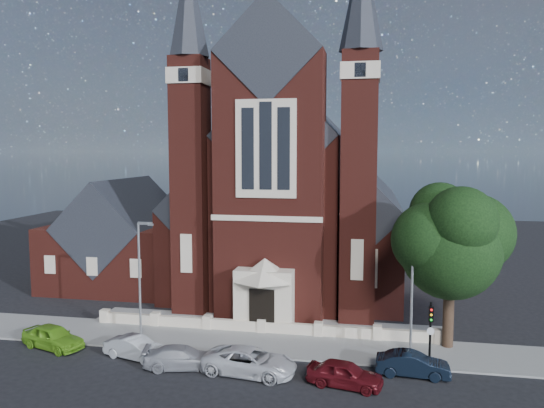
# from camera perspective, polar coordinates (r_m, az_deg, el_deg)

# --- Properties ---
(ground) EXTENTS (120.00, 120.00, 0.00)m
(ground) POSITION_cam_1_polar(r_m,az_deg,el_deg) (46.52, 1.08, -10.32)
(ground) COLOR black
(ground) RESTS_ON ground
(pavement_strip) EXTENTS (60.00, 5.00, 0.12)m
(pavement_strip) POSITION_cam_1_polar(r_m,az_deg,el_deg) (36.72, -1.74, -14.75)
(pavement_strip) COLOR gray
(pavement_strip) RESTS_ON ground
(forecourt_paving) EXTENTS (26.00, 3.00, 0.14)m
(forecourt_paving) POSITION_cam_1_polar(r_m,az_deg,el_deg) (40.41, -0.49, -12.81)
(forecourt_paving) COLOR gray
(forecourt_paving) RESTS_ON ground
(forecourt_wall) EXTENTS (24.00, 0.40, 0.90)m
(forecourt_wall) POSITION_cam_1_polar(r_m,az_deg,el_deg) (38.56, -1.08, -13.73)
(forecourt_wall) COLOR beige
(forecourt_wall) RESTS_ON ground
(church) EXTENTS (20.01, 34.90, 29.20)m
(church) POSITION_cam_1_polar(r_m,az_deg,el_deg) (52.78, 2.53, 0.64)
(church) COLOR #541D16
(church) RESTS_ON ground
(parish_hall) EXTENTS (12.00, 12.20, 10.24)m
(parish_hall) POSITION_cam_1_polar(r_m,az_deg,el_deg) (53.33, -15.60, -4.04)
(parish_hall) COLOR #541D16
(parish_hall) RESTS_ON ground
(street_tree) EXTENTS (6.40, 6.60, 10.70)m
(street_tree) POSITION_cam_1_polar(r_m,az_deg,el_deg) (35.68, 18.90, -4.08)
(street_tree) COLOR black
(street_tree) RESTS_ON ground
(street_lamp_left) EXTENTS (1.16, 0.22, 8.09)m
(street_lamp_left) POSITION_cam_1_polar(r_m,az_deg,el_deg) (37.39, -13.95, -7.19)
(street_lamp_left) COLOR gray
(street_lamp_left) RESTS_ON ground
(street_lamp_right) EXTENTS (1.16, 0.22, 8.09)m
(street_lamp_right) POSITION_cam_1_polar(r_m,az_deg,el_deg) (34.22, 14.98, -8.41)
(street_lamp_right) COLOR gray
(street_lamp_right) RESTS_ON ground
(traffic_signal) EXTENTS (0.28, 0.42, 4.00)m
(traffic_signal) POSITION_cam_1_polar(r_m,az_deg,el_deg) (33.34, 16.69, -12.44)
(traffic_signal) COLOR black
(traffic_signal) RESTS_ON ground
(car_lime_van) EXTENTS (4.84, 3.13, 1.53)m
(car_lime_van) POSITION_cam_1_polar(r_m,az_deg,el_deg) (38.37, -22.50, -13.07)
(car_lime_van) COLOR #6AAD22
(car_lime_van) RESTS_ON ground
(car_silver_a) EXTENTS (4.34, 2.45, 1.35)m
(car_silver_a) POSITION_cam_1_polar(r_m,az_deg,el_deg) (35.06, -14.45, -14.76)
(car_silver_a) COLOR #ABAFB3
(car_silver_a) RESTS_ON ground
(car_silver_b) EXTENTS (4.82, 2.74, 1.32)m
(car_silver_b) POSITION_cam_1_polar(r_m,az_deg,el_deg) (33.08, -9.63, -15.96)
(car_silver_b) COLOR #999AA0
(car_silver_b) RESTS_ON ground
(car_white_suv) EXTENTS (5.74, 3.21, 1.52)m
(car_white_suv) POSITION_cam_1_polar(r_m,az_deg,el_deg) (31.87, -2.39, -16.56)
(car_white_suv) COLOR silver
(car_white_suv) RESTS_ON ground
(car_dark_red) EXTENTS (4.43, 2.48, 1.42)m
(car_dark_red) POSITION_cam_1_polar(r_m,az_deg,el_deg) (30.63, 7.84, -17.65)
(car_dark_red) COLOR #570E14
(car_dark_red) RESTS_ON ground
(car_navy) EXTENTS (4.23, 1.66, 1.37)m
(car_navy) POSITION_cam_1_polar(r_m,az_deg,el_deg) (32.64, 14.90, -16.33)
(car_navy) COLOR black
(car_navy) RESTS_ON ground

